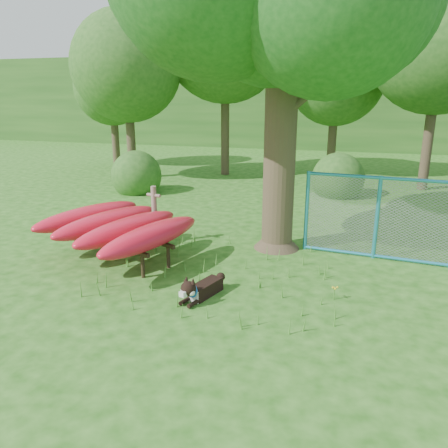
# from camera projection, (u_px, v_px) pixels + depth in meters

# --- Properties ---
(ground) EXTENTS (80.00, 80.00, 0.00)m
(ground) POSITION_uv_depth(u_px,v_px,m) (193.00, 296.00, 7.64)
(ground) COLOR #1D5511
(ground) RESTS_ON ground
(wooden_post) EXTENTS (0.38, 0.15, 1.38)m
(wooden_post) POSITION_uv_depth(u_px,v_px,m) (155.00, 214.00, 10.19)
(wooden_post) COLOR #716455
(wooden_post) RESTS_ON ground
(kayak_rack) EXTENTS (3.50, 3.79, 0.97)m
(kayak_rack) POSITION_uv_depth(u_px,v_px,m) (118.00, 225.00, 9.23)
(kayak_rack) COLOR black
(kayak_rack) RESTS_ON ground
(husky_dog) EXTENTS (0.55, 1.08, 0.50)m
(husky_dog) POSITION_uv_depth(u_px,v_px,m) (200.00, 289.00, 7.51)
(husky_dog) COLOR black
(husky_dog) RESTS_ON ground
(fence_section) EXTENTS (3.06, 0.39, 2.99)m
(fence_section) POSITION_uv_depth(u_px,v_px,m) (377.00, 218.00, 9.20)
(fence_section) COLOR teal
(fence_section) RESTS_ON ground
(wildflower_clump) EXTENTS (0.11, 0.11, 0.25)m
(wildflower_clump) POSITION_uv_depth(u_px,v_px,m) (334.00, 289.00, 7.46)
(wildflower_clump) COLOR #498A2D
(wildflower_clump) RESTS_ON ground
(bg_tree_a) EXTENTS (4.40, 4.40, 6.70)m
(bg_tree_a) POSITION_uv_depth(u_px,v_px,m) (127.00, 67.00, 17.36)
(bg_tree_a) COLOR #3B2E20
(bg_tree_a) RESTS_ON ground
(bg_tree_b) EXTENTS (5.20, 5.20, 8.22)m
(bg_tree_b) POSITION_uv_depth(u_px,v_px,m) (225.00, 39.00, 17.91)
(bg_tree_b) COLOR #3B2E20
(bg_tree_b) RESTS_ON ground
(bg_tree_c) EXTENTS (4.00, 4.00, 6.12)m
(bg_tree_c) POSITION_uv_depth(u_px,v_px,m) (336.00, 77.00, 18.01)
(bg_tree_c) COLOR #3B2E20
(bg_tree_c) RESTS_ON ground
(bg_tree_d) EXTENTS (4.80, 4.80, 7.50)m
(bg_tree_d) POSITION_uv_depth(u_px,v_px,m) (441.00, 44.00, 14.93)
(bg_tree_d) COLOR #3B2E20
(bg_tree_d) RESTS_ON ground
(bg_tree_f) EXTENTS (3.60, 3.60, 5.55)m
(bg_tree_f) POSITION_uv_depth(u_px,v_px,m) (112.00, 88.00, 21.02)
(bg_tree_f) COLOR #3B2E20
(bg_tree_f) RESTS_ON ground
(shrub_left) EXTENTS (1.80, 1.80, 1.80)m
(shrub_left) POSITION_uv_depth(u_px,v_px,m) (137.00, 192.00, 15.91)
(shrub_left) COLOR #26551B
(shrub_left) RESTS_ON ground
(shrub_mid) EXTENTS (1.80, 1.80, 1.80)m
(shrub_mid) POSITION_uv_depth(u_px,v_px,m) (337.00, 195.00, 15.36)
(shrub_mid) COLOR #26551B
(shrub_mid) RESTS_ON ground
(wooded_hillside) EXTENTS (80.00, 12.00, 6.00)m
(wooded_hillside) POSITION_uv_depth(u_px,v_px,m) (325.00, 101.00, 32.51)
(wooded_hillside) COLOR #26551B
(wooded_hillside) RESTS_ON ground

